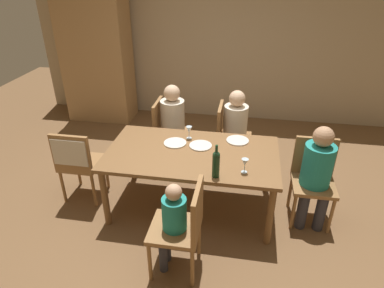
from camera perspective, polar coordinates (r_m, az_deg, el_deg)
The scene contains 19 objects.
ground_plane at distance 4.06m, azimuth 0.00°, elevation -10.34°, with size 10.00×10.00×0.00m, color brown.
rear_room_partition at distance 5.97m, azimuth 4.63°, elevation 17.02°, with size 6.40×0.12×2.70m, color tan.
armoire_cabinet at distance 6.13m, azimuth -15.70°, elevation 13.95°, with size 1.18×0.62×2.18m.
dining_table at distance 3.68m, azimuth 0.00°, elevation -2.39°, with size 1.85×1.04×0.73m.
chair_right_end at distance 3.86m, azimuth 19.75°, elevation -4.86°, with size 0.44×0.44×0.92m.
chair_far_left at distance 4.61m, azimuth -4.27°, elevation 2.58°, with size 0.44×0.44×0.92m.
chair_far_right at distance 4.49m, azimuth 6.09°, elevation 1.78°, with size 0.44×0.44×0.92m.
chair_near at distance 3.03m, azimuth -1.29°, elevation -13.28°, with size 0.44×0.44×0.92m.
chair_left_end at distance 4.02m, azimuth -18.98°, elevation -2.28°, with size 0.44×0.46×0.92m.
person_woman_host at distance 3.70m, azimuth 20.29°, elevation -4.22°, with size 0.31×0.35×1.14m.
person_man_bearded at distance 4.53m, azimuth -2.94°, elevation 3.97°, with size 0.36×0.32×1.15m.
person_man_guest at distance 4.44m, azimuth 7.62°, elevation 3.05°, with size 0.35×0.31×1.13m.
person_child_small at distance 3.03m, azimuth -3.41°, elevation -12.64°, with size 0.25×0.22×0.94m.
wine_bottle_tall_green at distance 3.18m, azimuth 4.06°, elevation -3.24°, with size 0.07×0.07×0.34m.
wine_glass_near_left at distance 3.88m, azimuth -0.50°, elevation 2.37°, with size 0.07×0.07×0.15m.
wine_glass_centre at distance 3.30m, azimuth 8.89°, elevation -3.16°, with size 0.07×0.07×0.15m.
dinner_plate_host at distance 3.81m, azimuth -2.86°, elevation 0.18°, with size 0.25×0.25×0.01m, color silver.
dinner_plate_guest_left at distance 3.76m, azimuth 1.45°, elevation -0.27°, with size 0.25×0.25×0.01m, color silver.
dinner_plate_guest_right at distance 3.90m, azimuth 7.67°, elevation 0.60°, with size 0.25×0.25×0.01m, color silver.
Camera 1 is at (0.53, -3.10, 2.57)m, focal length 31.70 mm.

